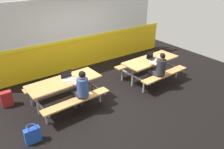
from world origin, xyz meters
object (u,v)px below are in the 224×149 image
Objects in this scene: laptop_dark at (151,57)px; student_further at (159,67)px; picnic_table_right at (150,64)px; student_nearer at (81,88)px; picnic_table_left at (65,86)px; laptop_silver at (68,77)px; tote_bag_bright at (32,135)px; backpack_dark at (7,99)px.

student_further is at bearing -113.83° from laptop_dark.
student_nearer is (-2.76, -0.30, 0.13)m from picnic_table_right.
student_nearer is at bearing 173.91° from student_further.
student_nearer is (0.22, -0.55, 0.13)m from picnic_table_left.
student_nearer is 0.60m from laptop_silver.
tote_bag_bright is (-4.22, -0.72, -0.38)m from picnic_table_right.
tote_bag_bright is (-1.24, -0.97, -0.38)m from picnic_table_left.
backpack_dark is (-4.42, 1.08, -0.57)m from laptop_dark.
picnic_table_left is 4.56× the size of backpack_dark.
student_nearer is 3.66× the size of laptop_dark.
backpack_dark is (-4.36, 1.12, -0.36)m from picnic_table_right.
laptop_dark is 0.75× the size of backpack_dark.
laptop_silver is 1.80m from tote_bag_bright.
picnic_table_right is at bearing -14.33° from backpack_dark.
laptop_dark is at bearing 66.17° from student_further.
laptop_silver is 2.93m from laptop_dark.
laptop_dark reaches higher than picnic_table_left.
backpack_dark is at bearing 147.95° from picnic_table_left.
laptop_dark is at bearing -4.98° from laptop_silver.
backpack_dark is (-1.38, 0.86, -0.36)m from picnic_table_left.
backpack_dark is at bearing 138.66° from student_nearer.
picnic_table_left is at bearing -160.83° from laptop_silver.
tote_bag_bright is at bearing -177.82° from student_further.
laptop_dark is (2.91, -0.25, 0.00)m from laptop_silver.
student_further is (-0.21, -0.57, 0.13)m from picnic_table_right.
student_further is at bearing -110.52° from picnic_table_right.
picnic_table_left is at bearing 176.04° from laptop_dark.
student_further is 2.78m from laptop_silver.
tote_bag_bright is (0.14, -1.84, -0.02)m from backpack_dark.
laptop_silver is 1.00× the size of laptop_dark.
student_nearer is at bearing -80.56° from laptop_silver.
tote_bag_bright is at bearing -163.85° from student_nearer.
laptop_dark is 0.77× the size of tote_bag_bright.
picnic_table_right reaches higher than backpack_dark.
backpack_dark is at bearing 166.33° from laptop_dark.
picnic_table_right is 0.22m from laptop_dark.
student_nearer is 2.56m from student_further.
student_nearer reaches higher than picnic_table_right.
student_further is 2.74× the size of backpack_dark.
picnic_table_left is 6.08× the size of laptop_dark.
picnic_table_left is 3.05m from laptop_dark.
backpack_dark is 1.84m from tote_bag_bright.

